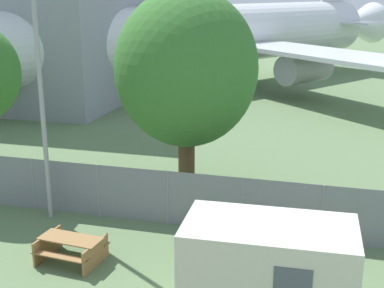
{
  "coord_description": "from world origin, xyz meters",
  "views": [
    {
      "loc": [
        7.69,
        -5.8,
        7.79
      ],
      "look_at": [
        2.59,
        13.19,
        2.0
      ],
      "focal_mm": 50.0,
      "sensor_mm": 36.0,
      "label": 1
    }
  ],
  "objects_px": {
    "portable_cabin": "(268,270)",
    "tree_left_of_cabin": "(186,69)",
    "airplane": "(211,36)",
    "picnic_bench_open_grass": "(71,247)"
  },
  "relations": [
    {
      "from": "airplane",
      "to": "portable_cabin",
      "type": "bearing_deg",
      "value": 50.08
    },
    {
      "from": "airplane",
      "to": "picnic_bench_open_grass",
      "type": "height_order",
      "value": "airplane"
    },
    {
      "from": "airplane",
      "to": "picnic_bench_open_grass",
      "type": "xyz_separation_m",
      "value": [
        2.54,
        -28.91,
        -3.62
      ]
    },
    {
      "from": "airplane",
      "to": "portable_cabin",
      "type": "xyz_separation_m",
      "value": [
        8.44,
        -30.05,
        -2.89
      ]
    },
    {
      "from": "picnic_bench_open_grass",
      "to": "tree_left_of_cabin",
      "type": "height_order",
      "value": "tree_left_of_cabin"
    },
    {
      "from": "portable_cabin",
      "to": "tree_left_of_cabin",
      "type": "height_order",
      "value": "tree_left_of_cabin"
    },
    {
      "from": "portable_cabin",
      "to": "tree_left_of_cabin",
      "type": "distance_m",
      "value": 9.4
    },
    {
      "from": "portable_cabin",
      "to": "tree_left_of_cabin",
      "type": "xyz_separation_m",
      "value": [
        -4.18,
        7.6,
        3.64
      ]
    },
    {
      "from": "picnic_bench_open_grass",
      "to": "tree_left_of_cabin",
      "type": "bearing_deg",
      "value": 75.09
    },
    {
      "from": "airplane",
      "to": "portable_cabin",
      "type": "height_order",
      "value": "airplane"
    }
  ]
}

